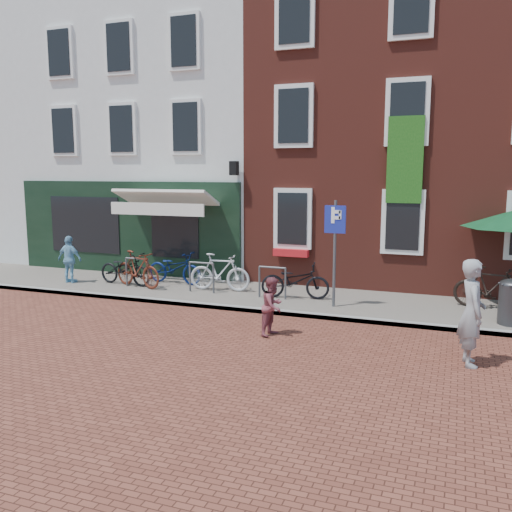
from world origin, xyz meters
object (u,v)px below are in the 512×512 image
at_px(woman, 472,313).
at_px(bicycle_1, 138,269).
at_px(bicycle_2, 175,268).
at_px(bicycle_4, 295,281).
at_px(cafe_person, 70,259).
at_px(boy, 273,306).
at_px(bicycle_3, 220,272).
at_px(bicycle_5, 491,288).
at_px(parking_sign, 335,236).
at_px(bicycle_0, 125,269).

bearing_deg(woman, bicycle_1, 58.67).
xyz_separation_m(bicycle_2, bicycle_4, (3.79, -0.58, 0.00)).
bearing_deg(bicycle_4, cafe_person, 84.13).
bearing_deg(boy, bicycle_3, 52.00).
bearing_deg(bicycle_1, bicycle_3, -65.28).
height_order(woman, bicycle_5, woman).
bearing_deg(bicycle_2, bicycle_3, -100.13).
bearing_deg(bicycle_1, woman, -94.37).
height_order(parking_sign, cafe_person, parking_sign).
bearing_deg(bicycle_2, parking_sign, -98.05).
height_order(cafe_person, bicycle_2, cafe_person).
bearing_deg(parking_sign, woman, -43.24).
distance_m(parking_sign, bicycle_3, 3.56).
height_order(boy, bicycle_1, boy).
distance_m(cafe_person, bicycle_5, 11.36).
height_order(cafe_person, bicycle_0, cafe_person).
relative_size(boy, bicycle_2, 0.69).
distance_m(bicycle_0, bicycle_2, 1.40).
bearing_deg(bicycle_3, cafe_person, 91.33).
relative_size(boy, bicycle_5, 0.71).
height_order(parking_sign, bicycle_2, parking_sign).
relative_size(boy, bicycle_0, 0.69).
bearing_deg(woman, bicycle_5, -18.67).
bearing_deg(woman, parking_sign, 35.31).
height_order(boy, cafe_person, cafe_person).
relative_size(woman, bicycle_1, 1.09).
height_order(cafe_person, bicycle_1, cafe_person).
xyz_separation_m(bicycle_0, bicycle_3, (2.85, 0.24, 0.05)).
height_order(parking_sign, woman, parking_sign).
bearing_deg(bicycle_3, bicycle_1, 93.86).
height_order(bicycle_4, bicycle_5, bicycle_5).
bearing_deg(bicycle_2, bicycle_1, 142.15).
height_order(boy, bicycle_2, boy).
xyz_separation_m(boy, bicycle_1, (-4.90, 2.67, 0.01)).
bearing_deg(cafe_person, bicycle_3, -171.68).
xyz_separation_m(woman, cafe_person, (-10.83, 2.98, -0.14)).
distance_m(bicycle_2, bicycle_3, 1.67).
xyz_separation_m(parking_sign, bicycle_0, (-6.14, 0.43, -1.24)).
bearing_deg(bicycle_2, woman, -111.89).
bearing_deg(bicycle_4, bicycle_1, 83.74).
xyz_separation_m(bicycle_1, bicycle_2, (0.73, 0.80, -0.05)).
bearing_deg(woman, bicycle_0, 58.89).
xyz_separation_m(boy, bicycle_3, (-2.55, 3.05, 0.01)).
bearing_deg(bicycle_3, boy, -145.41).
bearing_deg(bicycle_5, cafe_person, 106.14).
height_order(bicycle_2, bicycle_5, bicycle_5).
xyz_separation_m(parking_sign, bicycle_5, (3.51, 1.05, -1.19)).
xyz_separation_m(cafe_person, bicycle_1, (2.18, 0.15, -0.18)).
bearing_deg(parking_sign, bicycle_2, 167.45).
relative_size(bicycle_2, bicycle_5, 1.03).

